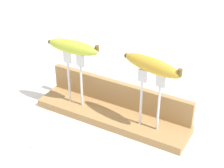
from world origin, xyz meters
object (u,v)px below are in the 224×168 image
object	(u,v)px
banana_raised_left	(73,47)
banana_raised_right	(152,65)
fork_stand_right	(150,95)
fork_fallen_near	(26,153)
fork_stand_left	(75,74)

from	to	relation	value
banana_raised_left	banana_raised_right	bearing A→B (deg)	0.00
banana_raised_left	fork_stand_right	bearing A→B (deg)	0.00
fork_stand_right	fork_fallen_near	bearing A→B (deg)	-136.05
banana_raised_left	fork_fallen_near	world-z (taller)	banana_raised_left
fork_stand_right	banana_raised_left	size ratio (longest dim) A/B	1.06
banana_raised_left	fork_fallen_near	distance (m)	0.32
fork_stand_right	banana_raised_right	bearing A→B (deg)	168.62
fork_stand_left	fork_stand_right	bearing A→B (deg)	0.00
fork_stand_right	fork_fallen_near	xyz separation A→B (m)	(-0.25, -0.24, -0.13)
fork_stand_left	fork_fallen_near	bearing A→B (deg)	-90.87
fork_stand_right	fork_fallen_near	distance (m)	0.37
fork_stand_right	banana_raised_right	xyz separation A→B (m)	(-0.00, 0.00, 0.09)
banana_raised_left	banana_raised_right	size ratio (longest dim) A/B	0.93
banana_raised_right	fork_fallen_near	size ratio (longest dim) A/B	1.04
fork_stand_left	banana_raised_right	bearing A→B (deg)	0.00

